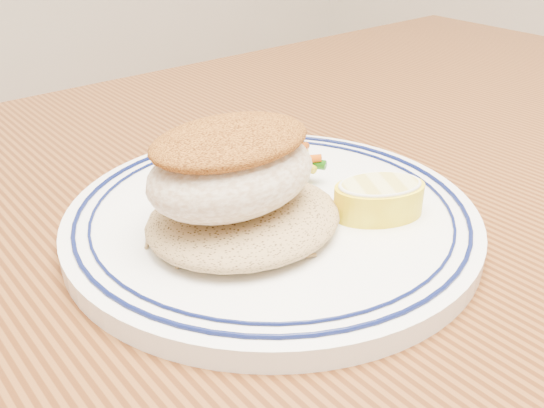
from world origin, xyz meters
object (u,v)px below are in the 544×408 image
at_px(plate, 272,217).
at_px(lemon_wedge, 379,197).
at_px(rice_pilaf, 244,214).
at_px(fish_fillet, 232,165).
at_px(dining_table, 269,391).
at_px(vegetable_pile, 263,154).

height_order(plate, lemon_wedge, lemon_wedge).
xyz_separation_m(rice_pilaf, fish_fillet, (-0.01, 0.00, 0.04)).
bearing_deg(dining_table, lemon_wedge, -3.47).
relative_size(rice_pilaf, fish_fillet, 1.15).
bearing_deg(plate, lemon_wedge, -44.04).
height_order(dining_table, vegetable_pile, vegetable_pile).
xyz_separation_m(dining_table, vegetable_pile, (0.08, 0.10, 0.13)).
height_order(fish_fillet, lemon_wedge, fish_fillet).
relative_size(dining_table, fish_fillet, 13.05).
distance_m(dining_table, plate, 0.12).
xyz_separation_m(dining_table, fish_fillet, (0.00, 0.04, 0.16)).
height_order(fish_fillet, vegetable_pile, fish_fillet).
bearing_deg(fish_fillet, vegetable_pile, 40.15).
bearing_deg(rice_pilaf, plate, 17.92).
xyz_separation_m(plate, lemon_wedge, (0.05, -0.05, 0.02)).
distance_m(rice_pilaf, lemon_wedge, 0.09).
bearing_deg(lemon_wedge, dining_table, 176.53).
relative_size(plate, rice_pilaf, 2.18).
distance_m(fish_fillet, vegetable_pile, 0.10).
distance_m(dining_table, lemon_wedge, 0.16).
bearing_deg(fish_fillet, plate, 10.03).
relative_size(dining_table, lemon_wedge, 19.15).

